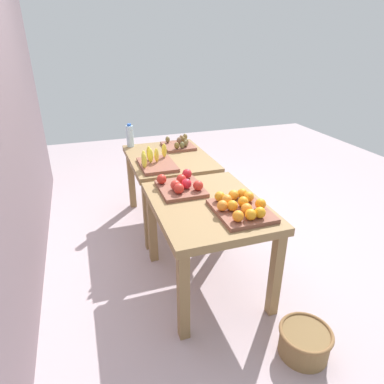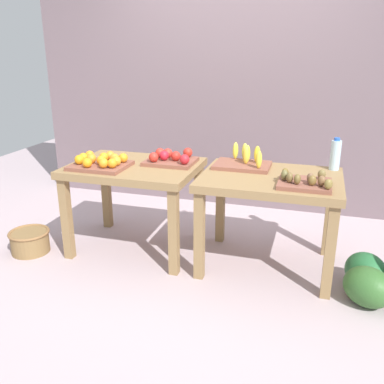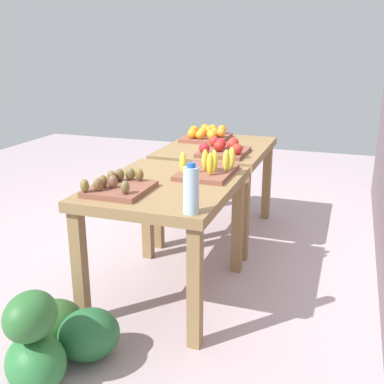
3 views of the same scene
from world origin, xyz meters
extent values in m
plane|color=#B39EA5|center=(0.00, 0.00, 0.00)|extent=(8.00, 8.00, 0.00)
cube|color=#6D5B61|center=(0.00, 1.35, 1.50)|extent=(4.40, 0.12, 3.00)
cube|color=olive|center=(-0.56, 0.00, 0.72)|extent=(1.04, 0.80, 0.06)
cube|color=olive|center=(-1.02, -0.34, 0.34)|extent=(0.07, 0.07, 0.69)
cube|color=olive|center=(-0.10, -0.34, 0.34)|extent=(0.07, 0.07, 0.69)
cube|color=olive|center=(-1.02, 0.34, 0.34)|extent=(0.07, 0.07, 0.69)
cube|color=olive|center=(-0.10, 0.34, 0.34)|extent=(0.07, 0.07, 0.69)
cube|color=olive|center=(0.56, 0.00, 0.72)|extent=(1.04, 0.80, 0.06)
cube|color=olive|center=(0.10, -0.34, 0.34)|extent=(0.07, 0.07, 0.69)
cube|color=olive|center=(1.02, -0.34, 0.34)|extent=(0.07, 0.07, 0.69)
cube|color=olive|center=(0.10, 0.34, 0.34)|extent=(0.07, 0.07, 0.69)
cube|color=olive|center=(1.02, 0.34, 0.34)|extent=(0.07, 0.07, 0.69)
cube|color=brown|center=(-0.78, -0.16, 0.76)|extent=(0.44, 0.36, 0.03)
sphere|color=orange|center=(-0.69, -0.09, 0.82)|extent=(0.11, 0.11, 0.08)
sphere|color=orange|center=(-0.75, -0.19, 0.82)|extent=(0.11, 0.11, 0.08)
sphere|color=orange|center=(-0.63, -0.24, 0.82)|extent=(0.10, 0.10, 0.08)
sphere|color=orange|center=(-0.82, -0.29, 0.82)|extent=(0.11, 0.11, 0.08)
sphere|color=orange|center=(-0.69, -0.26, 0.82)|extent=(0.09, 0.09, 0.08)
sphere|color=orange|center=(-0.78, -0.09, 0.82)|extent=(0.09, 0.09, 0.08)
sphere|color=orange|center=(-0.93, -0.22, 0.82)|extent=(0.11, 0.11, 0.08)
sphere|color=orange|center=(-0.93, -0.06, 0.82)|extent=(0.10, 0.10, 0.08)
sphere|color=orange|center=(-0.85, -0.16, 0.82)|extent=(0.11, 0.11, 0.08)
sphere|color=orange|center=(-0.76, -0.03, 0.82)|extent=(0.11, 0.11, 0.08)
sphere|color=orange|center=(-0.62, -0.07, 0.82)|extent=(0.10, 0.10, 0.08)
sphere|color=orange|center=(-0.93, -0.15, 0.82)|extent=(0.08, 0.08, 0.08)
sphere|color=orange|center=(-0.63, -0.17, 0.82)|extent=(0.10, 0.10, 0.08)
cube|color=brown|center=(-0.28, 0.13, 0.76)|extent=(0.40, 0.34, 0.03)
sphere|color=red|center=(-0.13, 0.02, 0.82)|extent=(0.10, 0.10, 0.08)
sphere|color=red|center=(-0.33, 0.18, 0.82)|extent=(0.11, 0.11, 0.08)
sphere|color=red|center=(-0.33, 0.09, 0.82)|extent=(0.09, 0.09, 0.08)
sphere|color=red|center=(-0.40, 0.18, 0.82)|extent=(0.11, 0.11, 0.08)
sphere|color=red|center=(-0.18, 0.26, 0.82)|extent=(0.11, 0.11, 0.08)
sphere|color=red|center=(-0.39, 0.02, 0.82)|extent=(0.10, 0.10, 0.08)
sphere|color=red|center=(-0.23, 0.10, 0.82)|extent=(0.09, 0.09, 0.08)
cube|color=brown|center=(0.31, 0.18, 0.76)|extent=(0.44, 0.32, 0.03)
ellipsoid|color=yellow|center=(0.34, 0.23, 0.85)|extent=(0.06, 0.06, 0.14)
ellipsoid|color=yellow|center=(0.34, 0.18, 0.85)|extent=(0.05, 0.05, 0.14)
ellipsoid|color=yellow|center=(0.42, 0.23, 0.85)|extent=(0.06, 0.06, 0.14)
ellipsoid|color=yellow|center=(0.45, 0.07, 0.85)|extent=(0.06, 0.07, 0.14)
ellipsoid|color=yellow|center=(0.30, 0.30, 0.85)|extent=(0.06, 0.06, 0.14)
ellipsoid|color=yellow|center=(0.22, 0.32, 0.85)|extent=(0.06, 0.06, 0.14)
cube|color=brown|center=(0.81, -0.18, 0.76)|extent=(0.36, 0.32, 0.03)
ellipsoid|color=olive|center=(0.96, -0.31, 0.82)|extent=(0.07, 0.07, 0.07)
ellipsoid|color=brown|center=(0.85, -0.20, 0.82)|extent=(0.06, 0.07, 0.07)
ellipsoid|color=brown|center=(0.71, -0.23, 0.82)|extent=(0.06, 0.07, 0.07)
ellipsoid|color=brown|center=(0.76, -0.25, 0.82)|extent=(0.05, 0.06, 0.07)
ellipsoid|color=brown|center=(0.92, -0.09, 0.82)|extent=(0.06, 0.05, 0.07)
ellipsoid|color=brown|center=(0.86, -0.25, 0.82)|extent=(0.07, 0.07, 0.07)
ellipsoid|color=brown|center=(0.67, -0.18, 0.82)|extent=(0.07, 0.07, 0.07)
ellipsoid|color=brown|center=(0.92, -0.25, 0.82)|extent=(0.07, 0.07, 0.07)
ellipsoid|color=brown|center=(0.67, -0.12, 0.82)|extent=(0.07, 0.07, 0.07)
cylinder|color=silver|center=(1.01, 0.32, 0.87)|extent=(0.08, 0.08, 0.23)
cylinder|color=blue|center=(1.01, 0.32, 0.99)|extent=(0.04, 0.04, 0.02)
ellipsoid|color=#266636|center=(1.29, -0.14, 0.14)|extent=(0.41, 0.41, 0.27)
ellipsoid|color=#33622A|center=(1.29, -0.36, 0.14)|extent=(0.44, 0.42, 0.27)
cylinder|color=olive|center=(-1.40, -0.35, 0.09)|extent=(0.32, 0.32, 0.18)
torus|color=brown|center=(-1.40, -0.35, 0.18)|extent=(0.34, 0.34, 0.02)
camera|label=1|loc=(-2.62, 0.82, 1.87)|focal=31.32mm
camera|label=2|loc=(0.87, -3.07, 1.66)|focal=39.43mm
camera|label=3|loc=(3.05, 1.02, 1.54)|focal=43.76mm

